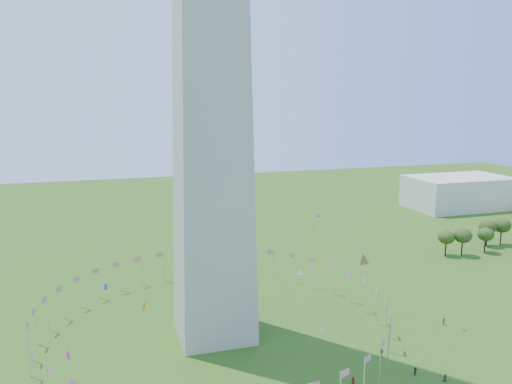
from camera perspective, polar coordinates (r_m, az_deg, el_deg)
The scene contains 4 objects.
flag_ring at distance 121.09m, azimuth -4.78°, elevation -13.97°, with size 80.24×80.24×9.00m.
gov_building_east_a at distance 274.57m, azimuth 22.15°, elevation -0.03°, with size 50.00×30.00×16.00m, color beige.
kites_aloft at distance 97.05m, azimuth 8.42°, elevation -10.01°, with size 105.40×61.96×29.79m.
tree_line_east at distance 205.61m, azimuth 25.97°, elevation -4.56°, with size 53.34×15.56×10.32m.
Camera 1 is at (-23.42, -57.69, 54.66)m, focal length 35.00 mm.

